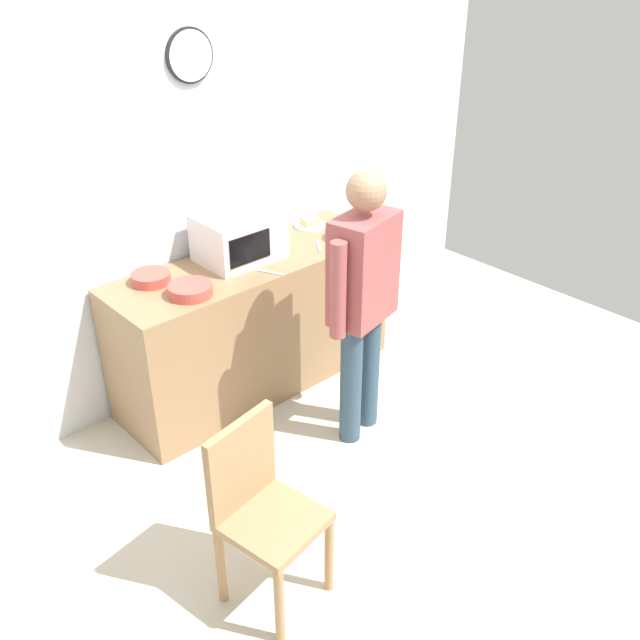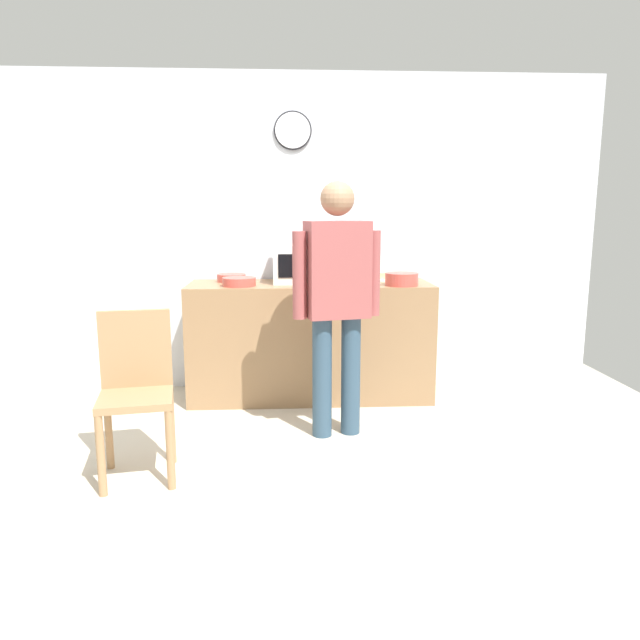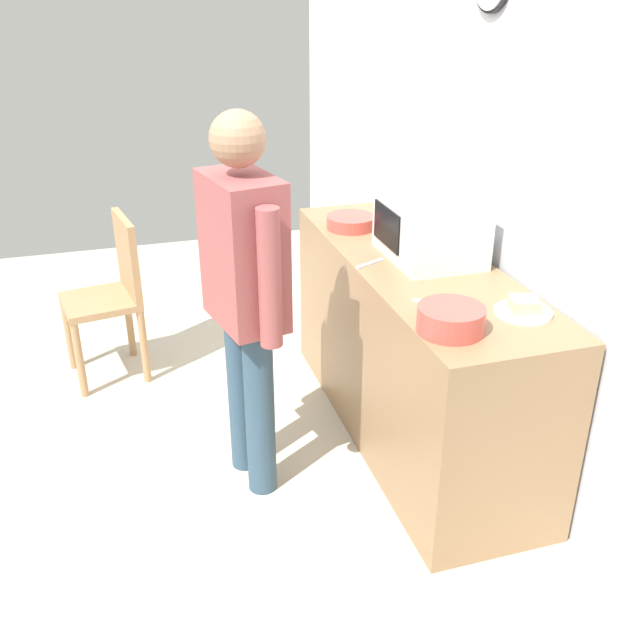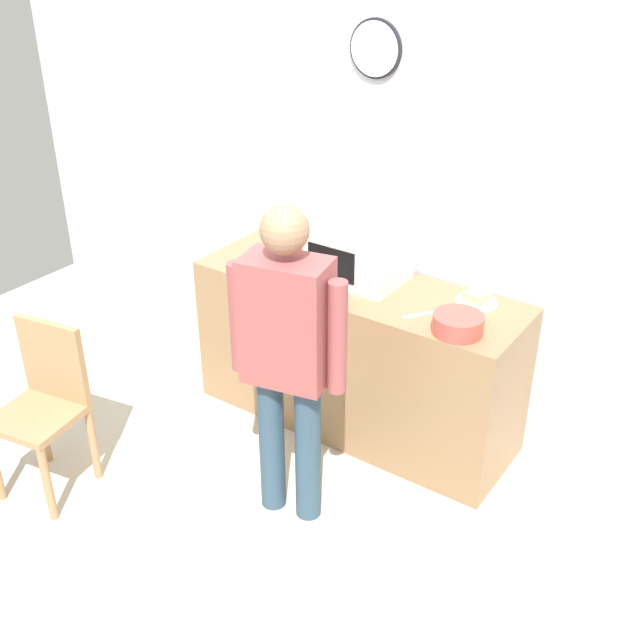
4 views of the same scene
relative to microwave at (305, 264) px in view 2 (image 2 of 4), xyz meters
The scene contains 12 objects.
ground_plane 1.69m from the microwave, 99.34° to the right, with size 6.00×6.00×0.00m, color beige.
back_wall 0.44m from the microwave, 124.02° to the left, with size 5.40×0.13×2.60m.
kitchen_counter 0.62m from the microwave, 59.79° to the right, with size 1.92×0.62×0.93m, color #93704C.
microwave is the anchor object (origin of this frame).
sandwich_plate 0.70m from the microwave, ahead, with size 0.23×0.23×0.07m.
salad_bowl 0.61m from the microwave, behind, with size 0.23×0.23×0.06m, color #C64C42.
cereal_bowl 0.56m from the microwave, 157.66° to the right, with size 0.25×0.25×0.07m, color #C64C42.
mixing_bowl 0.78m from the microwave, 18.58° to the right, with size 0.25×0.25×0.10m, color #C64C42.
fork_utensil 0.55m from the microwave, 22.34° to the right, with size 0.17×0.02×0.01m, color silver.
spoon_utensil 0.33m from the microwave, 88.48° to the right, with size 0.17×0.02×0.01m, color silver.
person_standing 0.94m from the microwave, 78.80° to the right, with size 0.58×0.32×1.68m.
wooden_chair 1.85m from the microwave, 124.65° to the right, with size 0.46×0.46×0.94m.
Camera 2 is at (0.07, -3.46, 1.50)m, focal length 33.37 mm.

